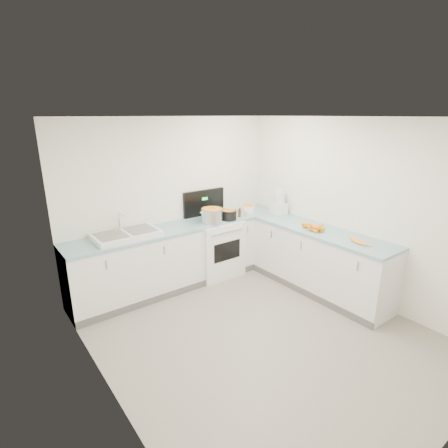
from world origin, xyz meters
TOP-DOWN VIEW (x-y plane):
  - floor at (0.00, 0.00)m, footprint 3.50×4.00m
  - ceiling at (0.00, 0.00)m, footprint 3.50×4.00m
  - wall_back at (0.00, 2.00)m, footprint 3.50×0.00m
  - wall_left at (-1.75, 0.00)m, footprint 0.00×4.00m
  - wall_right at (1.75, 0.00)m, footprint 0.00×4.00m
  - counter_back at (0.00, 1.70)m, footprint 3.50×0.62m
  - counter_right at (1.45, 0.30)m, footprint 0.62×2.20m
  - stove at (0.55, 1.69)m, footprint 0.76×0.65m
  - sink at (-0.90, 1.70)m, footprint 0.86×0.52m
  - steel_pot at (0.40, 1.54)m, footprint 0.38×0.38m
  - black_pot at (0.71, 1.52)m, footprint 0.32×0.32m
  - wooden_spoon at (0.71, 1.52)m, footprint 0.14×0.31m
  - mixing_bowl at (1.23, 1.68)m, footprint 0.32×0.32m
  - extract_bottle at (0.94, 1.53)m, footprint 0.05×0.05m
  - spice_jar at (1.04, 1.50)m, footprint 0.05×0.05m
  - food_processor at (1.60, 1.30)m, footprint 0.22×0.26m
  - carrot_pile at (1.38, 0.39)m, footprint 0.39×0.45m
  - peeled_carrots at (1.40, -0.34)m, footprint 0.17×0.37m
  - peelings at (-1.08, 1.70)m, footprint 0.24×0.26m

SIDE VIEW (x-z plane):
  - floor at x=0.00m, z-range 0.00..0.00m
  - counter_back at x=0.00m, z-range 0.00..0.94m
  - counter_right at x=1.45m, z-range 0.00..0.94m
  - stove at x=0.55m, z-range -0.21..1.15m
  - peeled_carrots at x=1.40m, z-range 0.94..0.98m
  - carrot_pile at x=1.38m, z-range 0.93..1.03m
  - sink at x=-0.90m, z-range 0.82..1.13m
  - spice_jar at x=1.04m, z-range 0.94..1.02m
  - extract_bottle at x=0.94m, z-range 0.94..1.06m
  - mixing_bowl at x=1.23m, z-range 0.94..1.06m
  - black_pot at x=0.71m, z-range 0.92..1.09m
  - peelings at x=-1.08m, z-range 1.01..1.02m
  - steel_pot at x=0.40m, z-range 0.92..1.16m
  - wooden_spoon at x=0.71m, z-range 1.09..1.11m
  - food_processor at x=1.60m, z-range 0.91..1.32m
  - wall_back at x=0.00m, z-range 0.00..2.50m
  - wall_left at x=-1.75m, z-range 0.00..2.50m
  - wall_right at x=1.75m, z-range 0.00..2.50m
  - ceiling at x=0.00m, z-range 2.50..2.50m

